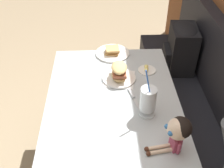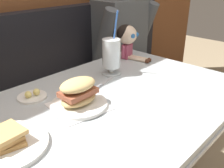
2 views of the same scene
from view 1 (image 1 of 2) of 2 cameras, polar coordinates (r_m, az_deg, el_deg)
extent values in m
cube|color=black|center=(2.18, 16.16, -12.45)|extent=(2.60, 0.48, 0.45)
cube|color=#B2BCC1|center=(1.72, 0.11, -3.18)|extent=(1.10, 0.80, 0.03)
cube|color=#B7BABF|center=(1.73, 0.11, -3.75)|extent=(1.11, 0.81, 0.02)
cylinder|color=#A5A8AD|center=(1.97, 0.10, -10.95)|extent=(0.14, 0.14, 0.65)
cylinder|color=gray|center=(2.25, 0.09, -16.70)|extent=(0.48, 0.48, 0.04)
cylinder|color=white|center=(2.10, 0.09, 6.25)|extent=(0.25, 0.25, 0.01)
cube|color=#B78447|center=(2.09, 0.01, 6.53)|extent=(0.11, 0.11, 0.01)
cube|color=#B78447|center=(2.09, 0.13, 7.00)|extent=(0.10, 0.10, 0.01)
cube|color=tan|center=(2.07, 0.09, 7.19)|extent=(0.10, 0.10, 0.01)
cylinder|color=silver|center=(1.61, 7.04, -5.87)|extent=(0.10, 0.10, 0.01)
cylinder|color=silver|center=(1.60, 7.10, -5.36)|extent=(0.03, 0.03, 0.03)
cylinder|color=silver|center=(1.54, 7.34, -3.08)|extent=(0.09, 0.09, 0.14)
cylinder|color=#ADE0A8|center=(1.55, 7.30, -3.50)|extent=(0.08, 0.08, 0.11)
cylinder|color=blue|center=(1.47, 7.51, -0.76)|extent=(0.02, 0.05, 0.22)
cube|color=white|center=(1.85, 1.42, 1.04)|extent=(0.23, 0.23, 0.00)
cylinder|color=white|center=(1.84, 1.42, 1.23)|extent=(0.22, 0.22, 0.01)
ellipsoid|color=tan|center=(1.83, 1.43, 1.84)|extent=(0.15, 0.10, 0.04)
cube|color=#995138|center=(1.81, 1.45, 2.55)|extent=(0.14, 0.09, 0.02)
ellipsoid|color=tan|center=(1.79, 1.46, 3.38)|extent=(0.15, 0.10, 0.04)
cylinder|color=white|center=(1.94, 7.11, 2.80)|extent=(0.12, 0.12, 0.01)
sphere|color=#F4E07A|center=(1.94, 6.98, 3.57)|extent=(0.03, 0.03, 0.03)
sphere|color=#F4E07A|center=(1.91, 7.00, 2.94)|extent=(0.03, 0.03, 0.03)
cube|color=silver|center=(1.65, 5.44, -4.64)|extent=(0.14, 0.06, 0.00)
cube|color=#B2B5BA|center=(1.73, 3.96, -1.89)|extent=(0.09, 0.04, 0.01)
cube|color=#B74C6B|center=(1.44, 12.74, -11.49)|extent=(0.07, 0.05, 0.08)
sphere|color=beige|center=(1.37, 13.31, -8.87)|extent=(0.11, 0.11, 0.11)
ellipsoid|color=black|center=(1.37, 13.82, -8.55)|extent=(0.13, 0.12, 0.10)
sphere|color=#2D6BB2|center=(1.37, 11.11, -8.47)|extent=(0.03, 0.03, 0.03)
sphere|color=#2D6BB2|center=(1.34, 11.78, -9.81)|extent=(0.03, 0.03, 0.03)
cylinder|color=beige|center=(1.45, 9.38, -12.53)|extent=(0.04, 0.12, 0.02)
cylinder|color=beige|center=(1.44, 9.76, -13.37)|extent=(0.04, 0.12, 0.02)
sphere|color=#4C2819|center=(1.44, 7.08, -12.99)|extent=(0.03, 0.03, 0.03)
sphere|color=#4C2819|center=(1.42, 7.43, -13.85)|extent=(0.03, 0.03, 0.03)
cylinder|color=#B74C6B|center=(1.46, 12.16, -10.20)|extent=(0.02, 0.02, 0.07)
cylinder|color=#B74C6B|center=(1.42, 13.40, -12.60)|extent=(0.02, 0.02, 0.07)
cube|color=black|center=(2.42, 14.02, 6.92)|extent=(0.31, 0.22, 0.38)
cube|color=black|center=(2.43, 11.02, 5.41)|extent=(0.21, 0.07, 0.17)
ellipsoid|color=black|center=(2.34, 14.70, 10.67)|extent=(0.30, 0.21, 0.07)
camera|label=2|loc=(2.17, -18.53, 19.58)|focal=40.34mm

